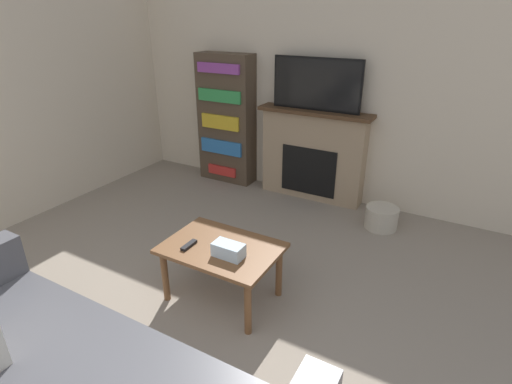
# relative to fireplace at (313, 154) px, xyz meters

# --- Properties ---
(wall_back) EXTENTS (6.17, 0.06, 2.70)m
(wall_back) POSITION_rel_fireplace_xyz_m (0.19, 0.14, 0.83)
(wall_back) COLOR beige
(wall_back) RESTS_ON ground_plane
(fireplace) EXTENTS (1.28, 0.28, 1.04)m
(fireplace) POSITION_rel_fireplace_xyz_m (0.00, 0.00, 0.00)
(fireplace) COLOR tan
(fireplace) RESTS_ON ground_plane
(tv) EXTENTS (0.99, 0.03, 0.55)m
(tv) POSITION_rel_fireplace_xyz_m (0.00, -0.02, 0.79)
(tv) COLOR black
(tv) RESTS_ON fireplace
(coffee_table) EXTENTS (0.84, 0.59, 0.45)m
(coffee_table) POSITION_rel_fireplace_xyz_m (0.12, -2.06, -0.13)
(coffee_table) COLOR brown
(coffee_table) RESTS_ON ground_plane
(tissue_box) EXTENTS (0.22, 0.12, 0.10)m
(tissue_box) POSITION_rel_fireplace_xyz_m (0.24, -2.13, -0.02)
(tissue_box) COLOR silver
(tissue_box) RESTS_ON coffee_table
(remote_control) EXTENTS (0.04, 0.15, 0.02)m
(remote_control) POSITION_rel_fireplace_xyz_m (-0.09, -2.17, -0.06)
(remote_control) COLOR black
(remote_control) RESTS_ON coffee_table
(bookshelf) EXTENTS (0.71, 0.29, 1.58)m
(bookshelf) POSITION_rel_fireplace_xyz_m (-1.15, -0.02, 0.27)
(bookshelf) COLOR #4C3D2D
(bookshelf) RESTS_ON ground_plane
(storage_basket) EXTENTS (0.32, 0.32, 0.22)m
(storage_basket) POSITION_rel_fireplace_xyz_m (0.92, -0.36, -0.41)
(storage_basket) COLOR #BCB29E
(storage_basket) RESTS_ON ground_plane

